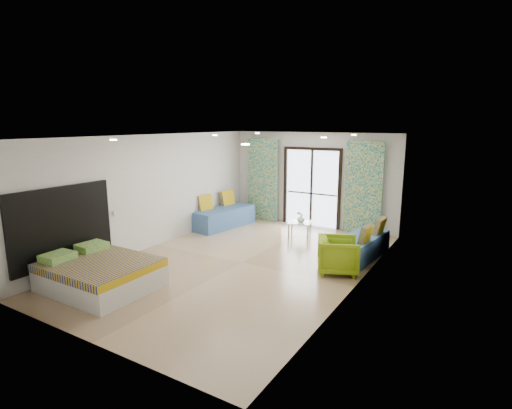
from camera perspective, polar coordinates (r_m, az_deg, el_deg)
The scene contains 24 objects.
floor at distance 8.72m, azimuth -2.10°, elevation -8.29°, with size 5.00×7.50×0.01m, color #A0815F, non-canonical shape.
ceiling at distance 8.20m, azimuth -2.24°, elevation 9.73°, with size 5.00×7.50×0.01m, color silver, non-canonical shape.
wall_back at distance 11.63m, azimuth 8.03°, elevation 3.53°, with size 5.00×0.01×2.70m, color silver, non-canonical shape.
wall_front at distance 5.71m, azimuth -23.40°, elevation -5.92°, with size 5.00×0.01×2.70m, color silver, non-canonical shape.
wall_left at distance 9.93m, azimuth -14.33°, elevation 1.88°, with size 0.01×7.50×2.70m, color silver, non-canonical shape.
wall_right at distance 7.32m, azimuth 14.43°, elevation -1.56°, with size 0.01×7.50×2.70m, color silver, non-canonical shape.
balcony_door at distance 11.62m, azimuth 7.96°, elevation 3.06°, with size 1.76×0.08×2.28m.
balcony_rail at distance 11.68m, azimuth 7.94°, elevation 1.57°, with size 1.52×0.03×0.04m, color #595451.
curtain_left at distance 12.17m, azimuth 0.95°, elevation 3.53°, with size 1.00×0.10×2.50m, color white.
curtain_right at distance 10.97m, azimuth 15.10°, elevation 2.21°, with size 1.00×0.10×2.50m, color white.
downlight_a at distance 7.65m, azimuth -19.70°, elevation 8.69°, with size 0.12×0.12×0.02m, color #FFE0B2.
downlight_b at distance 5.77m, azimuth -1.52°, elevation 8.59°, with size 0.12×0.12×0.02m, color #FFE0B2.
downlight_c at distance 9.83m, azimuth -5.91°, elevation 9.83°, with size 0.12×0.12×0.02m, color #FFE0B2.
downlight_d at distance 8.45m, azimuth 9.67°, elevation 9.42°, with size 0.12×0.12×0.02m, color #FFE0B2.
downlight_e at distance 11.49m, azimuth 0.18°, elevation 10.15°, with size 0.12×0.12×0.02m, color #FFE0B2.
downlight_f at distance 10.33m, azimuth 13.82°, elevation 9.64°, with size 0.12×0.12×0.02m, color #FFE0B2.
headboard at distance 8.46m, azimuth -25.92°, elevation -2.71°, with size 0.06×2.10×1.50m, color black.
switch_plate at distance 9.18m, azimuth -19.45°, elevation -1.13°, with size 0.02×0.10×0.10m, color silver.
bed at distance 7.90m, azimuth -21.44°, elevation -9.20°, with size 1.89×1.54×0.65m.
daybed_left at distance 11.58m, azimuth -4.73°, elevation -1.70°, with size 1.04×2.07×0.98m.
daybed_right at distance 9.29m, azimuth 14.90°, elevation -5.68°, with size 0.86×1.82×0.87m.
coffee_table at distance 10.67m, azimuth 6.26°, elevation -2.71°, with size 0.72×0.72×0.66m.
vase at distance 10.57m, azimuth 6.44°, elevation -2.05°, with size 0.20×0.21×0.20m, color white.
armchair at distance 8.23m, azimuth 11.67°, elevation -6.85°, with size 0.77×0.72×0.79m, color #82A315.
Camera 1 is at (4.50, -6.85, 2.98)m, focal length 28.00 mm.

